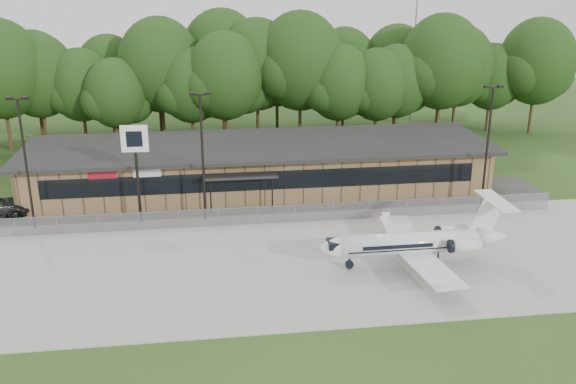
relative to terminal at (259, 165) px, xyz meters
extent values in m
plane|color=#294317|center=(0.00, -23.94, -2.18)|extent=(160.00, 160.00, 0.00)
cube|color=#9E9B93|center=(0.00, -15.94, -2.14)|extent=(64.00, 18.00, 0.08)
cube|color=#383835|center=(0.00, -4.44, -2.15)|extent=(50.00, 9.00, 0.06)
cube|color=brown|center=(0.00, 0.06, -0.18)|extent=(40.00, 10.00, 4.00)
cube|color=black|center=(0.00, -4.96, 0.12)|extent=(36.00, 0.08, 1.60)
cube|color=black|center=(0.00, -0.44, 1.97)|extent=(41.00, 11.50, 0.30)
cube|color=black|center=(-2.00, -5.54, 0.82)|extent=(6.00, 1.60, 0.20)
cube|color=maroon|center=(-13.00, -4.99, 1.22)|extent=(2.20, 0.06, 0.70)
cube|color=silver|center=(-9.50, -4.99, 1.22)|extent=(2.20, 0.06, 0.70)
cube|color=gray|center=(0.00, -8.94, -1.43)|extent=(46.00, 0.03, 1.50)
cube|color=gray|center=(0.00, -8.94, -0.68)|extent=(46.00, 0.04, 0.04)
cylinder|color=gray|center=(22.00, 24.06, 10.32)|extent=(0.20, 0.20, 25.00)
cylinder|color=black|center=(-18.00, -7.44, 2.82)|extent=(0.18, 0.18, 10.00)
cube|color=black|center=(-18.00, -7.44, 7.87)|extent=(1.20, 0.12, 0.12)
cube|color=black|center=(-18.55, -7.44, 7.94)|extent=(0.45, 0.30, 0.22)
cube|color=black|center=(-17.45, -7.44, 7.94)|extent=(0.45, 0.30, 0.22)
cylinder|color=black|center=(-5.00, -7.44, 2.82)|extent=(0.18, 0.18, 10.00)
cube|color=black|center=(-5.00, -7.44, 7.87)|extent=(1.20, 0.12, 0.12)
cube|color=black|center=(-5.55, -7.44, 7.94)|extent=(0.45, 0.30, 0.22)
cube|color=black|center=(-4.45, -7.44, 7.94)|extent=(0.45, 0.30, 0.22)
cylinder|color=black|center=(18.00, -7.44, 2.82)|extent=(0.18, 0.18, 10.00)
cube|color=black|center=(18.00, -7.44, 7.87)|extent=(1.20, 0.12, 0.12)
cube|color=black|center=(17.45, -7.44, 7.94)|extent=(0.45, 0.30, 0.22)
cube|color=black|center=(18.55, -7.44, 7.94)|extent=(0.45, 0.30, 0.22)
cylinder|color=silver|center=(8.28, -17.67, -0.57)|extent=(9.46, 1.58, 1.51)
cone|color=silver|center=(2.61, -17.71, -0.57)|extent=(1.90, 1.53, 1.51)
cone|color=silver|center=(14.05, -17.63, -0.43)|extent=(2.09, 1.53, 1.51)
cube|color=silver|center=(8.77, -20.79, -0.99)|extent=(2.12, 5.69, 0.11)
cube|color=silver|center=(8.73, -14.55, -0.99)|extent=(2.12, 5.69, 0.11)
cylinder|color=silver|center=(11.69, -18.83, -0.43)|extent=(2.09, 0.87, 0.85)
cylinder|color=silver|center=(11.67, -16.47, -0.43)|extent=(2.09, 0.87, 0.85)
cube|color=silver|center=(13.57, -17.63, 0.94)|extent=(2.32, 0.15, 2.85)
cube|color=silver|center=(14.14, -17.63, 2.13)|extent=(1.26, 4.36, 0.09)
cube|color=black|center=(3.27, -17.70, -0.30)|extent=(0.95, 1.14, 0.47)
cube|color=black|center=(9.98, -17.66, -1.85)|extent=(0.77, 2.27, 0.66)
cylinder|color=black|center=(4.31, -17.70, -1.85)|extent=(0.57, 0.57, 0.21)
cylinder|color=black|center=(-10.03, -7.14, 1.54)|extent=(0.24, 0.24, 7.44)
cube|color=silver|center=(-10.03, -7.14, 4.61)|extent=(2.06, 0.37, 2.04)
cube|color=black|center=(-10.04, -7.26, 4.61)|extent=(1.21, 0.12, 1.21)
camera|label=1|loc=(-4.94, -55.22, 16.61)|focal=40.00mm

